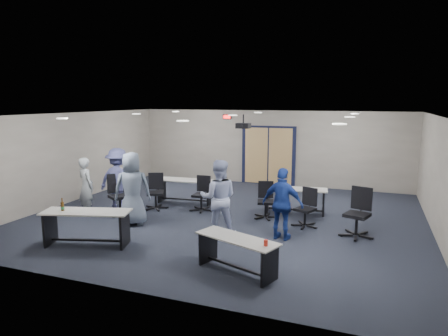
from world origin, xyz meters
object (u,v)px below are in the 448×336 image
at_px(chair_back_a, 156,192).
at_px(person_gray, 86,186).
at_px(table_back_left, 186,187).
at_px(chair_back_b, 201,194).
at_px(chair_back_c, 266,200).
at_px(table_front_right, 237,249).
at_px(table_back_right, 295,196).
at_px(chair_loose_left, 120,195).
at_px(person_lightblue, 219,198).
at_px(chair_back_d, 305,208).
at_px(person_plaid, 132,189).
at_px(chair_loose_right, 357,213).
at_px(person_back, 118,180).
at_px(table_front_left, 86,222).
at_px(person_navy, 283,204).

distance_m(chair_back_a, person_gray, 1.87).
distance_m(table_back_left, chair_back_b, 1.04).
height_order(chair_back_a, chair_back_c, chair_back_a).
distance_m(table_front_right, chair_back_c, 3.44).
bearing_deg(table_back_right, chair_back_c, -136.34).
bearing_deg(table_front_right, chair_loose_left, 170.37).
bearing_deg(chair_back_b, person_gray, -153.66).
xyz_separation_m(chair_back_c, person_lightblue, (-0.68, -1.65, 0.40)).
height_order(chair_back_b, person_gray, person_gray).
relative_size(chair_back_a, chair_back_d, 1.07).
distance_m(chair_loose_left, person_plaid, 1.07).
distance_m(table_back_right, chair_back_d, 1.23).
bearing_deg(chair_loose_left, chair_back_a, -5.36).
relative_size(chair_back_d, chair_loose_right, 0.85).
xyz_separation_m(person_gray, person_lightblue, (3.92, -0.26, 0.09)).
xyz_separation_m(table_front_right, chair_back_a, (-3.52, 3.19, 0.06)).
relative_size(table_front_right, chair_loose_right, 1.49).
bearing_deg(person_back, chair_back_d, -178.20).
distance_m(table_front_left, table_back_left, 3.98).
relative_size(table_front_left, person_lightblue, 1.11).
bearing_deg(chair_back_a, chair_loose_left, -150.75).
distance_m(table_front_right, table_back_right, 4.21).
height_order(table_back_right, chair_back_b, chair_back_b).
relative_size(person_gray, person_navy, 0.98).
bearing_deg(chair_back_d, chair_loose_left, -150.23).
xyz_separation_m(table_front_left, table_back_right, (3.72, 4.03, -0.05)).
relative_size(table_front_right, table_back_left, 0.93).
height_order(table_front_right, chair_loose_left, chair_loose_left).
height_order(chair_back_d, person_gray, person_gray).
bearing_deg(table_back_left, person_navy, -36.91).
xyz_separation_m(chair_loose_left, person_back, (-0.25, 0.31, 0.33)).
relative_size(table_front_right, chair_back_a, 1.65).
height_order(table_back_left, person_plaid, person_plaid).
bearing_deg(chair_back_b, chair_loose_right, -11.91).
bearing_deg(chair_back_d, chair_back_b, -166.53).
relative_size(chair_back_b, person_back, 0.55).
bearing_deg(person_plaid, chair_back_d, 168.55).
distance_m(table_back_left, person_gray, 2.87).
distance_m(table_back_left, person_plaid, 2.44).
distance_m(chair_back_b, chair_loose_right, 4.24).
xyz_separation_m(table_back_right, person_lightblue, (-1.31, -2.44, 0.41)).
bearing_deg(table_front_left, table_front_right, -19.19).
height_order(person_plaid, person_back, person_plaid).
height_order(chair_back_b, chair_back_d, chair_back_b).
relative_size(chair_loose_right, person_plaid, 0.62).
relative_size(table_front_left, chair_back_d, 2.04).
height_order(chair_back_a, person_gray, person_gray).
bearing_deg(person_lightblue, table_back_left, -67.36).
height_order(table_front_left, table_front_right, table_front_left).
distance_m(chair_back_a, person_lightblue, 2.88).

